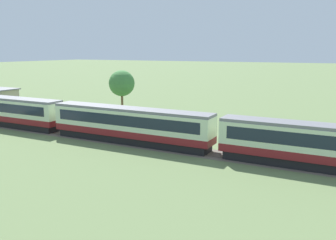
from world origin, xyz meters
TOP-DOWN VIEW (x-y plane):
  - passenger_train at (-26.67, -0.33)m, footprint 109.00×2.85m
  - railway_track at (-32.51, -0.33)m, footprint 168.42×3.60m
  - yard_tree_1 at (-39.10, 15.75)m, footprint 4.45×4.45m

SIDE VIEW (x-z plane):
  - railway_track at x=-32.51m, z-range -0.01..0.03m
  - passenger_train at x=-26.67m, z-range 0.23..4.47m
  - yard_tree_1 at x=-39.10m, z-range 1.52..9.06m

